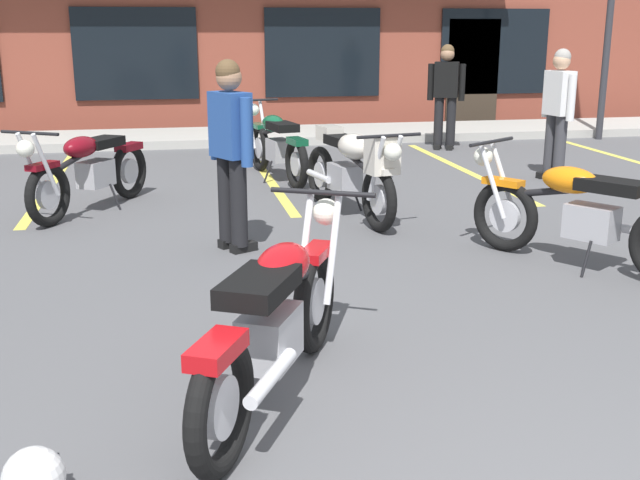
% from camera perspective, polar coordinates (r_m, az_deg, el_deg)
% --- Properties ---
extents(ground_plane, '(80.00, 80.00, 0.00)m').
position_cam_1_polar(ground_plane, '(6.24, 1.46, -2.87)').
color(ground_plane, '#515154').
extents(sidewalk_kerb, '(22.00, 1.80, 0.14)m').
position_cam_1_polar(sidewalk_kerb, '(14.11, -5.73, 7.51)').
color(sidewalk_kerb, '#A8A59E').
rests_on(sidewalk_kerb, ground_plane).
extents(brick_storefront_building, '(17.94, 6.10, 4.12)m').
position_cam_1_polar(brick_storefront_building, '(18.22, -7.22, 15.47)').
color(brick_storefront_building, brown).
rests_on(brick_storefront_building, ground_plane).
extents(painted_stall_lines, '(11.19, 4.80, 0.01)m').
position_cam_1_polar(painted_stall_lines, '(10.58, -3.85, 4.63)').
color(painted_stall_lines, '#DBCC4C').
rests_on(painted_stall_lines, ground_plane).
extents(motorcycle_foreground_classic, '(1.23, 1.93, 0.98)m').
position_cam_1_polar(motorcycle_foreground_classic, '(4.13, -3.17, -5.71)').
color(motorcycle_foreground_classic, black).
rests_on(motorcycle_foreground_classic, ground_plane).
extents(motorcycle_red_sportbike, '(0.82, 2.09, 0.98)m').
position_cam_1_polar(motorcycle_red_sportbike, '(10.30, -3.17, 6.94)').
color(motorcycle_red_sportbike, black).
rests_on(motorcycle_red_sportbike, ground_plane).
extents(motorcycle_black_cruiser, '(1.33, 1.87, 0.98)m').
position_cam_1_polar(motorcycle_black_cruiser, '(8.80, -16.38, 4.93)').
color(motorcycle_black_cruiser, black).
rests_on(motorcycle_black_cruiser, ground_plane).
extents(motorcycle_silver_naked, '(0.83, 2.09, 0.98)m').
position_cam_1_polar(motorcycle_silver_naked, '(8.13, 2.37, 5.22)').
color(motorcycle_silver_naked, black).
rests_on(motorcycle_silver_naked, ground_plane).
extents(motorcycle_green_cafe_racer, '(1.42, 1.83, 0.98)m').
position_cam_1_polar(motorcycle_green_cafe_racer, '(6.79, 18.36, 1.89)').
color(motorcycle_green_cafe_racer, black).
rests_on(motorcycle_green_cafe_racer, ground_plane).
extents(person_in_black_shirt, '(0.32, 0.61, 1.68)m').
position_cam_1_polar(person_in_black_shirt, '(10.69, 16.89, 9.26)').
color(person_in_black_shirt, black).
rests_on(person_in_black_shirt, ground_plane).
extents(person_in_shorts_foreground, '(0.59, 0.39, 1.68)m').
position_cam_1_polar(person_in_shorts_foreground, '(13.04, 9.12, 10.67)').
color(person_in_shorts_foreground, black).
rests_on(person_in_shorts_foreground, ground_plane).
extents(person_by_back_row, '(0.40, 0.58, 1.68)m').
position_cam_1_polar(person_by_back_row, '(6.90, -6.48, 6.90)').
color(person_by_back_row, black).
rests_on(person_by_back_row, ground_plane).
extents(helmet_on_pavement, '(0.26, 0.26, 0.26)m').
position_cam_1_polar(helmet_on_pavement, '(3.60, -20.04, -15.87)').
color(helmet_on_pavement, silver).
rests_on(helmet_on_pavement, ground_plane).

